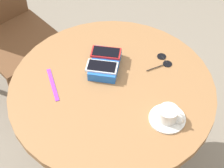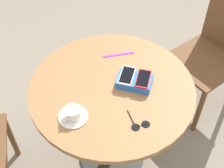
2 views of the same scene
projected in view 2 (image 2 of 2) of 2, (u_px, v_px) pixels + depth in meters
ground_plane at (112, 155)px, 2.20m from camera, size 8.00×8.00×0.00m
round_table at (112, 103)px, 1.77m from camera, size 0.89×0.89×0.72m
phone_box at (134, 81)px, 1.67m from camera, size 0.20×0.15×0.04m
phone_red at (143, 79)px, 1.64m from camera, size 0.09×0.14×0.01m
phone_white at (127, 75)px, 1.66m from camera, size 0.09×0.14×0.01m
saucer at (73, 117)px, 1.53m from camera, size 0.15×0.15×0.01m
coffee_cup at (72, 113)px, 1.50m from camera, size 0.08×0.10×0.05m
lanyard_strap at (118, 55)px, 1.84m from camera, size 0.18×0.08×0.00m
sunglasses at (140, 125)px, 1.50m from camera, size 0.12×0.12×0.01m
chair_far_side at (211, 56)px, 2.22m from camera, size 0.61×0.61×0.87m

